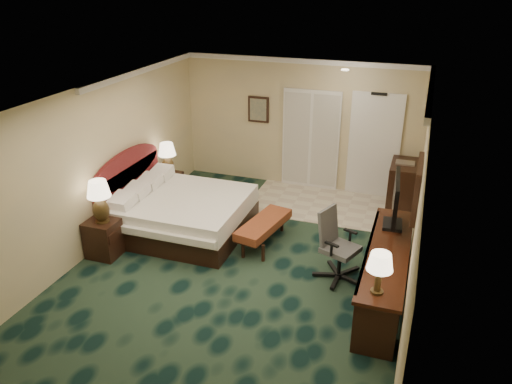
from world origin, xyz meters
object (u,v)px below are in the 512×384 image
(nightstand_far, at_px, (169,187))
(desk, at_px, (385,274))
(nightstand_near, at_px, (106,237))
(lamp_near, at_px, (100,201))
(desk_chair, at_px, (341,246))
(lamp_far, at_px, (167,159))
(bed, at_px, (185,214))
(minibar, at_px, (402,187))
(tv, at_px, (395,202))
(bed_bench, at_px, (264,232))

(nightstand_far, distance_m, desk, 4.84)
(nightstand_near, bearing_deg, lamp_near, -62.73)
(desk, height_order, desk_chair, desk_chair)
(nightstand_far, bearing_deg, desk_chair, -23.66)
(lamp_far, relative_size, desk_chair, 0.60)
(lamp_near, bearing_deg, lamp_far, 90.65)
(lamp_far, bearing_deg, nightstand_near, -90.05)
(nightstand_near, distance_m, desk_chair, 3.78)
(bed, xyz_separation_m, minibar, (3.55, 2.19, 0.14))
(desk, xyz_separation_m, tv, (-0.01, 0.75, 0.77))
(lamp_near, relative_size, lamp_far, 1.07)
(bed, xyz_separation_m, desk, (3.55, -0.85, 0.05))
(desk_chair, bearing_deg, bed_bench, 178.15)
(desk, bearing_deg, nightstand_near, -176.53)
(bed, height_order, minibar, minibar)
(nightstand_near, bearing_deg, bed, 51.80)
(lamp_far, distance_m, tv, 4.57)
(desk_chair, bearing_deg, lamp_near, -149.17)
(lamp_near, distance_m, minibar, 5.56)
(lamp_near, bearing_deg, bed_bench, 27.63)
(tv, bearing_deg, minibar, 85.78)
(lamp_far, relative_size, minibar, 0.69)
(bed, height_order, bed_bench, bed)
(bed, height_order, tv, tv)
(lamp_near, xyz_separation_m, lamp_far, (-0.03, 2.24, -0.08))
(bed, height_order, lamp_near, lamp_near)
(nightstand_far, bearing_deg, bed, -49.88)
(nightstand_near, xyz_separation_m, lamp_far, (0.00, 2.19, 0.59))
(bed, relative_size, tv, 2.10)
(bed, relative_size, minibar, 2.21)
(nightstand_far, height_order, desk_chair, desk_chair)
(lamp_near, relative_size, bed_bench, 0.55)
(nightstand_near, bearing_deg, minibar, 36.73)
(lamp_far, height_order, desk, lamp_far)
(nightstand_far, xyz_separation_m, lamp_far, (0.02, -0.00, 0.61))
(nightstand_near, distance_m, bed_bench, 2.60)
(nightstand_far, bearing_deg, lamp_far, -4.82)
(nightstand_near, relative_size, desk, 0.23)
(lamp_far, xyz_separation_m, desk_chair, (3.74, -1.65, -0.35))
(nightstand_near, distance_m, desk, 4.43)
(desk, bearing_deg, bed, 166.52)
(nightstand_far, relative_size, lamp_near, 0.81)
(bed_bench, bearing_deg, nightstand_near, -142.76)
(bed_bench, bearing_deg, tv, 7.27)
(bed, bearing_deg, nightstand_near, -128.20)
(lamp_near, relative_size, minibar, 0.74)
(lamp_far, height_order, bed_bench, lamp_far)
(bed, bearing_deg, lamp_near, -126.07)
(lamp_near, xyz_separation_m, tv, (4.39, 1.07, 0.18))
(lamp_near, height_order, lamp_far, lamp_near)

